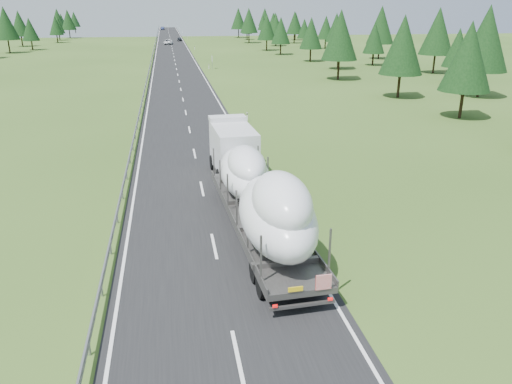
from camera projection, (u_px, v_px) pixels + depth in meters
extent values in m
plane|color=#334F1A|center=(214.00, 246.00, 26.45)|extent=(400.00, 400.00, 0.00)
cube|color=black|center=(175.00, 60.00, 118.75)|extent=(10.00, 400.00, 0.02)
cube|color=slate|center=(152.00, 58.00, 117.69)|extent=(0.08, 400.00, 0.32)
cylinder|color=slate|center=(111.00, 249.00, 25.49)|extent=(0.10, 0.10, 0.60)
cube|color=silver|center=(247.00, 117.00, 55.01)|extent=(0.12, 0.07, 1.00)
cube|color=black|center=(247.00, 114.00, 54.90)|extent=(0.13, 0.08, 0.12)
cube|color=silver|center=(209.00, 66.00, 101.16)|extent=(0.12, 0.07, 1.00)
cube|color=black|center=(209.00, 65.00, 101.05)|extent=(0.13, 0.08, 0.12)
cube|color=silver|center=(195.00, 48.00, 147.31)|extent=(0.12, 0.07, 1.00)
cube|color=black|center=(195.00, 47.00, 147.20)|extent=(0.13, 0.08, 0.12)
cube|color=silver|center=(187.00, 38.00, 193.47)|extent=(0.12, 0.07, 1.00)
cube|color=black|center=(187.00, 37.00, 193.35)|extent=(0.13, 0.08, 0.12)
cube|color=silver|center=(182.00, 32.00, 239.62)|extent=(0.12, 0.07, 1.00)
cube|color=black|center=(182.00, 31.00, 239.50)|extent=(0.13, 0.08, 0.12)
cube|color=silver|center=(179.00, 28.00, 285.77)|extent=(0.12, 0.07, 1.00)
cube|color=black|center=(179.00, 27.00, 285.66)|extent=(0.13, 0.08, 0.12)
cube|color=silver|center=(177.00, 25.00, 331.92)|extent=(0.12, 0.07, 1.00)
cube|color=black|center=(177.00, 24.00, 331.81)|extent=(0.13, 0.08, 0.12)
cylinder|color=slate|center=(212.00, 64.00, 101.10)|extent=(0.08, 0.08, 2.00)
cube|color=silver|center=(212.00, 59.00, 100.75)|extent=(0.05, 0.90, 1.20)
cylinder|color=black|center=(480.00, 82.00, 69.31)|extent=(0.36, 0.36, 4.18)
cone|color=black|center=(486.00, 38.00, 67.29)|extent=(6.51, 6.51, 8.71)
cylinder|color=black|center=(455.00, 73.00, 83.35)|extent=(0.36, 0.36, 2.98)
cone|color=black|center=(458.00, 47.00, 81.91)|extent=(4.63, 4.63, 6.20)
cylinder|color=black|center=(434.00, 62.00, 94.29)|extent=(0.36, 0.36, 4.06)
cone|color=black|center=(438.00, 31.00, 92.32)|extent=(6.32, 6.32, 8.47)
cylinder|color=black|center=(373.00, 58.00, 107.12)|extent=(0.36, 0.36, 2.98)
cone|color=black|center=(375.00, 38.00, 105.67)|extent=(4.63, 4.63, 6.20)
cylinder|color=black|center=(379.00, 50.00, 120.16)|extent=(0.36, 0.36, 4.17)
cone|color=black|center=(381.00, 25.00, 118.14)|extent=(6.49, 6.49, 8.69)
cylinder|color=black|center=(335.00, 46.00, 134.85)|extent=(0.36, 0.36, 3.55)
cone|color=black|center=(336.00, 27.00, 133.12)|extent=(5.53, 5.53, 7.40)
cylinder|color=black|center=(325.00, 43.00, 149.90)|extent=(0.36, 0.36, 3.22)
cone|color=black|center=(326.00, 27.00, 148.34)|extent=(5.01, 5.01, 6.71)
cylinder|color=black|center=(304.00, 42.00, 158.09)|extent=(0.36, 0.36, 2.88)
cone|color=black|center=(304.00, 28.00, 156.69)|extent=(4.48, 4.48, 6.00)
cylinder|color=black|center=(294.00, 38.00, 171.93)|extent=(0.36, 0.36, 3.58)
cone|color=black|center=(295.00, 23.00, 170.19)|extent=(5.56, 5.56, 7.45)
cylinder|color=black|center=(295.00, 35.00, 187.97)|extent=(0.36, 0.36, 3.44)
cone|color=black|center=(296.00, 22.00, 186.30)|extent=(5.35, 5.35, 7.17)
cylinder|color=black|center=(273.00, 34.00, 199.78)|extent=(0.36, 0.36, 3.32)
cone|color=black|center=(273.00, 22.00, 198.17)|extent=(5.17, 5.17, 6.92)
cylinder|color=black|center=(263.00, 33.00, 212.54)|extent=(0.36, 0.36, 2.95)
cone|color=black|center=(263.00, 22.00, 211.11)|extent=(4.59, 4.59, 6.14)
cylinder|color=black|center=(275.00, 31.00, 224.13)|extent=(0.36, 0.36, 3.27)
cone|color=black|center=(275.00, 20.00, 222.55)|extent=(5.08, 5.08, 6.80)
cylinder|color=black|center=(265.00, 29.00, 237.40)|extent=(0.36, 0.36, 3.88)
cone|color=black|center=(265.00, 17.00, 235.52)|extent=(6.04, 6.04, 8.08)
cylinder|color=black|center=(264.00, 28.00, 252.01)|extent=(0.36, 0.36, 2.98)
cone|color=black|center=(264.00, 20.00, 250.57)|extent=(4.64, 4.64, 6.22)
cylinder|color=black|center=(462.00, 102.00, 56.30)|extent=(0.36, 0.36, 3.61)
cone|color=black|center=(468.00, 56.00, 54.55)|extent=(5.62, 5.62, 7.53)
cylinder|color=black|center=(399.00, 84.00, 69.03)|extent=(0.36, 0.36, 3.76)
cone|color=black|center=(403.00, 45.00, 67.21)|extent=(5.85, 5.85, 7.83)
cylinder|color=black|center=(338.00, 68.00, 85.98)|extent=(0.36, 0.36, 3.95)
cone|color=black|center=(340.00, 35.00, 84.07)|extent=(6.14, 6.14, 8.22)
cylinder|color=black|center=(338.00, 60.00, 100.56)|extent=(0.36, 0.36, 3.62)
cone|color=black|center=(339.00, 34.00, 98.81)|extent=(5.63, 5.63, 7.53)
cylinder|color=black|center=(310.00, 54.00, 114.77)|extent=(0.36, 0.36, 3.32)
cone|color=black|center=(311.00, 33.00, 113.16)|extent=(5.17, 5.17, 6.92)
cylinder|color=black|center=(281.00, 48.00, 130.93)|extent=(0.36, 0.36, 3.23)
cone|color=black|center=(281.00, 30.00, 129.36)|extent=(5.03, 5.03, 6.73)
cylinder|color=black|center=(267.00, 44.00, 143.45)|extent=(0.36, 0.36, 3.45)
cone|color=black|center=(267.00, 27.00, 141.78)|extent=(5.36, 5.36, 7.18)
cylinder|color=black|center=(276.00, 41.00, 159.67)|extent=(0.36, 0.36, 3.36)
cone|color=black|center=(276.00, 25.00, 158.04)|extent=(5.22, 5.22, 7.00)
cylinder|color=black|center=(249.00, 37.00, 173.28)|extent=(0.36, 0.36, 3.96)
cone|color=black|center=(249.00, 20.00, 171.36)|extent=(6.16, 6.16, 8.24)
cylinder|color=black|center=(247.00, 36.00, 190.17)|extent=(0.36, 0.36, 2.58)
cone|color=black|center=(247.00, 26.00, 188.92)|extent=(4.01, 4.01, 5.37)
cylinder|color=black|center=(239.00, 33.00, 202.12)|extent=(0.36, 0.36, 3.92)
cone|color=black|center=(238.00, 18.00, 200.22)|extent=(6.10, 6.10, 8.17)
cylinder|color=black|center=(9.00, 45.00, 135.34)|extent=(0.36, 0.36, 4.11)
cone|color=black|center=(5.00, 23.00, 133.35)|extent=(6.39, 6.39, 8.56)
cylinder|color=black|center=(32.00, 45.00, 144.89)|extent=(0.36, 0.36, 3.08)
cone|color=black|center=(30.00, 29.00, 143.40)|extent=(4.79, 4.79, 6.42)
cylinder|color=black|center=(22.00, 40.00, 157.62)|extent=(0.36, 0.36, 3.70)
cone|color=black|center=(19.00, 23.00, 155.83)|extent=(5.75, 5.75, 7.71)
cylinder|color=black|center=(57.00, 38.00, 174.23)|extent=(0.36, 0.36, 3.06)
cone|color=black|center=(56.00, 25.00, 172.74)|extent=(4.77, 4.77, 6.38)
cylinder|color=black|center=(60.00, 36.00, 186.67)|extent=(0.36, 0.36, 2.92)
cone|color=black|center=(58.00, 25.00, 185.26)|extent=(4.53, 4.53, 6.07)
cylinder|color=black|center=(70.00, 33.00, 199.69)|extent=(0.36, 0.36, 3.72)
cone|color=black|center=(68.00, 20.00, 197.89)|extent=(5.78, 5.78, 7.74)
cylinder|color=black|center=(59.00, 32.00, 209.11)|extent=(0.36, 0.36, 3.84)
cone|color=black|center=(57.00, 18.00, 207.25)|extent=(5.97, 5.97, 7.99)
cylinder|color=black|center=(63.00, 31.00, 222.70)|extent=(0.36, 0.36, 3.10)
cone|color=black|center=(61.00, 21.00, 221.20)|extent=(4.83, 4.83, 6.46)
cylinder|color=black|center=(75.00, 29.00, 237.20)|extent=(0.36, 0.36, 3.34)
cone|color=black|center=(74.00, 19.00, 235.58)|extent=(5.20, 5.20, 6.96)
cube|color=silver|center=(234.00, 148.00, 36.71)|extent=(3.08, 5.73, 3.14)
cube|color=black|center=(229.00, 132.00, 39.15)|extent=(2.58, 0.22, 1.57)
cube|color=silver|center=(229.00, 118.00, 38.38)|extent=(2.86, 1.48, 0.34)
cube|color=#585553|center=(236.00, 173.00, 36.21)|extent=(2.96, 3.50, 0.28)
cylinder|color=black|center=(214.00, 162.00, 38.91)|extent=(0.45, 1.14, 1.12)
cylinder|color=black|center=(247.00, 160.00, 39.33)|extent=(0.45, 1.14, 1.12)
cylinder|color=black|center=(219.00, 176.00, 35.60)|extent=(0.45, 1.14, 1.12)
cylinder|color=black|center=(254.00, 174.00, 36.02)|extent=(0.45, 1.14, 1.12)
cube|color=#585553|center=(259.00, 219.00, 27.28)|extent=(3.80, 15.81, 0.29)
cube|color=#585553|center=(232.00, 216.00, 26.94)|extent=(0.85, 15.66, 0.27)
cube|color=#585553|center=(286.00, 212.00, 27.42)|extent=(0.85, 15.66, 0.27)
cube|color=#585553|center=(253.00, 259.00, 20.41)|extent=(0.08, 0.08, 2.13)
cube|color=#585553|center=(323.00, 253.00, 20.89)|extent=(0.08, 0.08, 2.13)
cube|color=#585553|center=(243.00, 232.00, 22.89)|extent=(0.08, 0.08, 2.13)
cube|color=#585553|center=(306.00, 227.00, 23.37)|extent=(0.08, 0.08, 2.13)
cube|color=#585553|center=(235.00, 210.00, 25.37)|extent=(0.08, 0.08, 2.13)
cube|color=#585553|center=(292.00, 206.00, 25.85)|extent=(0.08, 0.08, 2.13)
cube|color=#585553|center=(229.00, 191.00, 27.85)|extent=(0.08, 0.08, 2.13)
cube|color=#585553|center=(281.00, 188.00, 28.33)|extent=(0.08, 0.08, 2.13)
cube|color=#585553|center=(223.00, 176.00, 30.33)|extent=(0.08, 0.08, 2.13)
cube|color=#585553|center=(271.00, 174.00, 30.82)|extent=(0.08, 0.08, 2.13)
cube|color=#585553|center=(219.00, 164.00, 32.82)|extent=(0.08, 0.08, 2.13)
cube|color=#585553|center=(263.00, 161.00, 33.30)|extent=(0.08, 0.08, 2.13)
cylinder|color=black|center=(256.00, 286.00, 21.66)|extent=(0.50, 1.14, 1.12)
cylinder|color=black|center=(311.00, 281.00, 22.06)|extent=(0.50, 1.14, 1.12)
cylinder|color=black|center=(251.00, 270.00, 22.90)|extent=(0.50, 1.14, 1.12)
cylinder|color=black|center=(303.00, 266.00, 23.30)|extent=(0.50, 1.14, 1.12)
cube|color=#585553|center=(293.00, 306.00, 20.28)|extent=(2.80, 0.27, 0.13)
cube|color=red|center=(315.00, 284.00, 19.99)|extent=(0.67, 0.08, 0.67)
cube|color=yellow|center=(286.00, 290.00, 19.86)|extent=(0.62, 0.08, 0.20)
cube|color=red|center=(265.00, 306.00, 19.96)|extent=(0.20, 0.08, 0.11)
cube|color=red|center=(322.00, 301.00, 20.34)|extent=(0.20, 0.08, 0.11)
ellipsoid|color=white|center=(273.00, 216.00, 23.38)|extent=(3.80, 8.05, 3.10)
ellipsoid|color=white|center=(278.00, 202.00, 22.09)|extent=(2.84, 5.12, 2.48)
ellipsoid|color=white|center=(247.00, 173.00, 30.52)|extent=(3.28, 7.83, 2.43)
ellipsoid|color=white|center=(250.00, 164.00, 29.34)|extent=(2.45, 4.98, 1.94)
imported|color=silver|center=(168.00, 42.00, 166.61)|extent=(3.21, 6.09, 1.63)
imported|color=black|center=(180.00, 39.00, 183.18)|extent=(1.65, 4.00, 1.36)
imported|color=#182144|center=(163.00, 28.00, 272.22)|extent=(1.91, 4.82, 1.56)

